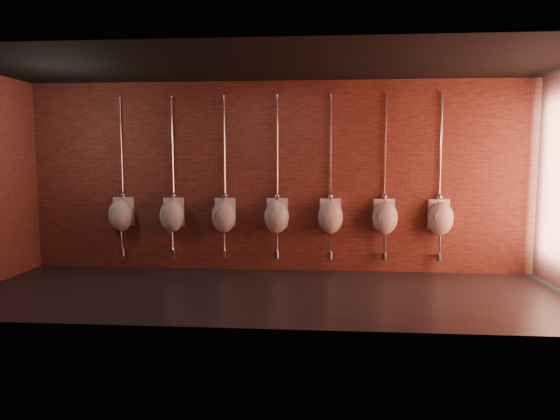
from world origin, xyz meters
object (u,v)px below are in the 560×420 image
(urinal_1, at_px, (172,215))
(urinal_5, at_px, (385,217))
(urinal_2, at_px, (224,216))
(urinal_3, at_px, (277,216))
(urinal_4, at_px, (330,216))
(urinal_0, at_px, (121,215))
(urinal_6, at_px, (440,217))

(urinal_1, xyz_separation_m, urinal_5, (3.58, 0.00, 0.00))
(urinal_1, xyz_separation_m, urinal_2, (0.90, 0.00, 0.00))
(urinal_3, distance_m, urinal_4, 0.90)
(urinal_3, bearing_deg, urinal_0, 180.00)
(urinal_3, xyz_separation_m, urinal_6, (2.69, 0.00, 0.00))
(urinal_0, xyz_separation_m, urinal_5, (4.48, 0.00, 0.00))
(urinal_4, xyz_separation_m, urinal_6, (1.79, 0.00, 0.00))
(urinal_2, distance_m, urinal_4, 1.79)
(urinal_0, relative_size, urinal_5, 1.00)
(urinal_0, distance_m, urinal_4, 3.58)
(urinal_3, bearing_deg, urinal_1, 180.00)
(urinal_1, bearing_deg, urinal_4, 0.00)
(urinal_5, relative_size, urinal_6, 1.00)
(urinal_0, distance_m, urinal_5, 4.48)
(urinal_0, distance_m, urinal_6, 5.38)
(urinal_2, xyz_separation_m, urinal_4, (1.79, 0.00, 0.00))
(urinal_0, distance_m, urinal_3, 2.69)
(urinal_0, bearing_deg, urinal_2, 0.00)
(urinal_2, height_order, urinal_4, same)
(urinal_6, bearing_deg, urinal_2, 180.00)
(urinal_4, bearing_deg, urinal_3, 180.00)
(urinal_0, relative_size, urinal_2, 1.00)
(urinal_0, height_order, urinal_3, same)
(urinal_5, bearing_deg, urinal_4, 180.00)
(urinal_4, height_order, urinal_6, same)
(urinal_2, height_order, urinal_3, same)
(urinal_0, xyz_separation_m, urinal_2, (1.79, 0.00, 0.00))
(urinal_3, height_order, urinal_6, same)
(urinal_4, bearing_deg, urinal_5, 0.00)
(urinal_1, bearing_deg, urinal_0, 180.00)
(urinal_5, bearing_deg, urinal_1, 180.00)
(urinal_1, height_order, urinal_3, same)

